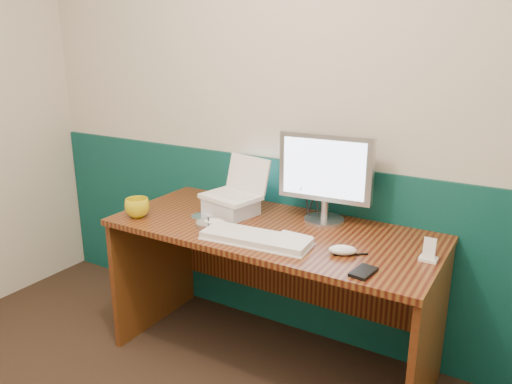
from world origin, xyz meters
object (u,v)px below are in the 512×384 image
Objects in this scene: desk at (271,297)px; laptop at (230,177)px; keyboard at (256,239)px; monitor at (326,177)px; mug at (137,208)px; camcorder at (312,196)px.

desk is 0.64m from laptop.
keyboard is (0.31, -0.26, -0.18)m from laptop.
monitor reaches higher than laptop.
mug is at bearing -131.74° from laptop.
mug is (-0.67, -0.22, 0.42)m from desk.
desk is 12.80× the size of mug.
monitor is at bearing 47.95° from desk.
camcorder is (-0.08, 0.03, -0.12)m from monitor.
mug is at bearing -161.82° from desk.
camcorder reaches higher than keyboard.
keyboard is 2.23× the size of camcorder.
desk is at bearing 92.71° from keyboard.
mug is 0.90m from camcorder.
laptop is at bearing -167.91° from monitor.
laptop is at bearing -164.79° from camcorder.
laptop is 2.22× the size of mug.
mug is at bearing -158.38° from monitor.
keyboard is at bearing -109.44° from camcorder.
desk is at bearing -122.56° from camcorder.
desk is 7.18× the size of camcorder.
camcorder is (0.08, 0.43, 0.10)m from keyboard.
desk is 0.67m from monitor.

